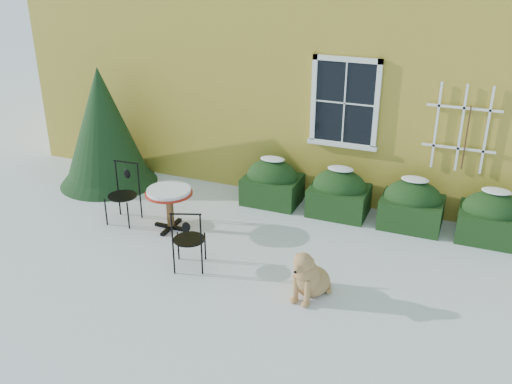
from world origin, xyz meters
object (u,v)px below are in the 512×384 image
at_px(bistro_table, 169,196).
at_px(patio_chair_far, 124,193).
at_px(evergreen_shrub, 105,138).
at_px(patio_chair_near, 189,239).
at_px(dog, 308,277).

xyz_separation_m(bistro_table, patio_chair_far, (-0.91, -0.03, -0.09)).
relative_size(evergreen_shrub, bistro_table, 2.96).
distance_m(patio_chair_near, patio_chair_far, 2.10).
relative_size(bistro_table, patio_chair_near, 0.80).
bearing_deg(patio_chair_far, dog, -19.16).
xyz_separation_m(evergreen_shrub, patio_chair_far, (1.32, -1.35, -0.43)).
bearing_deg(evergreen_shrub, bistro_table, -30.66).
distance_m(evergreen_shrub, dog, 5.64).
xyz_separation_m(patio_chair_near, patio_chair_far, (-1.84, 1.00, 0.03)).
bearing_deg(bistro_table, patio_chair_far, -178.41).
height_order(patio_chair_far, dog, patio_chair_far).
bearing_deg(dog, evergreen_shrub, 165.28).
xyz_separation_m(evergreen_shrub, patio_chair_near, (3.16, -2.35, -0.46)).
bearing_deg(evergreen_shrub, dog, -25.36).
height_order(bistro_table, patio_chair_near, patio_chair_near).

